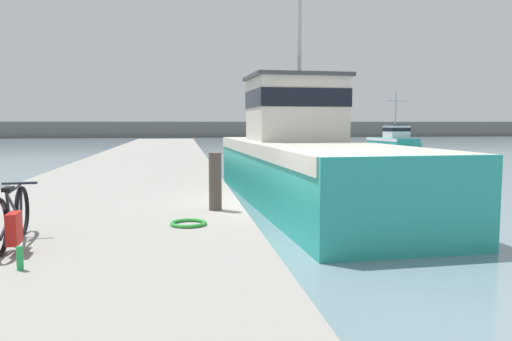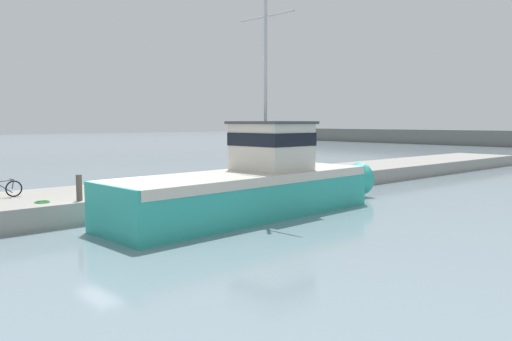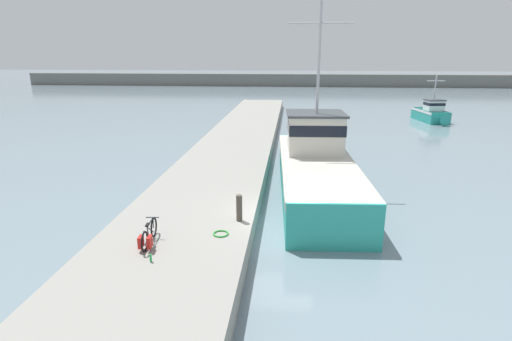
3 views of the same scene
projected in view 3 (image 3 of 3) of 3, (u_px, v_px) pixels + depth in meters
name	position (u px, v px, depth m)	size (l,w,h in m)	color
ground_plane	(282.00, 236.00, 15.76)	(320.00, 320.00, 0.00)	gray
dock_pier	(189.00, 222.00, 15.95)	(5.27, 80.00, 0.90)	gray
far_shoreline	(431.00, 81.00, 86.26)	(180.00, 5.00, 2.64)	slate
fishing_boat_main	(316.00, 165.00, 20.71)	(4.17, 14.79, 9.78)	teal
boat_white_moored	(432.00, 113.00, 42.12)	(2.76, 5.86, 4.84)	teal
bicycle_touring	(148.00, 236.00, 12.92)	(0.51, 1.77, 0.74)	black
mooring_post	(239.00, 208.00, 14.83)	(0.22, 0.22, 1.01)	#51473D
hose_coil	(221.00, 234.00, 13.82)	(0.55, 0.55, 0.06)	green
water_bottle_on_curb	(151.00, 258.00, 11.97)	(0.07, 0.07, 0.25)	green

